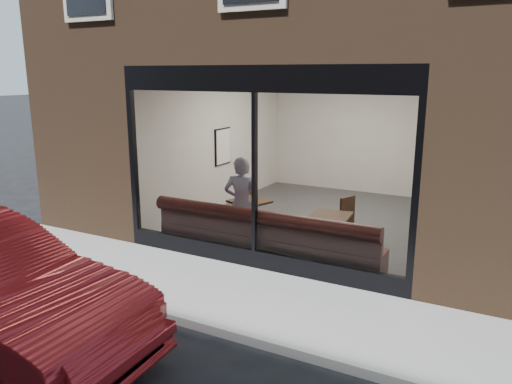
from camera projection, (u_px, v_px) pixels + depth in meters
The scene contains 21 objects.
ground at pixel (179, 321), 6.36m from camera, with size 120.00×120.00×0.00m, color black.
sidewalk_near at pixel (220, 291), 7.22m from camera, with size 40.00×2.00×0.01m, color gray.
kerb_near at pixel (176, 318), 6.31m from camera, with size 40.00×0.10×0.12m, color gray.
host_building_pier_left at pixel (238, 125), 14.57m from camera, with size 2.50×12.00×3.20m, color brown.
host_building_backfill at pixel (391, 122), 15.42m from camera, with size 5.00×6.00×3.20m, color brown.
cafe_floor at pixel (320, 220), 10.65m from camera, with size 6.00×6.00×0.00m, color #2D2D30.
cafe_ceiling at pixel (325, 67), 9.91m from camera, with size 6.00×6.00×0.00m, color white.
cafe_wall_back at pixel (364, 132), 12.84m from camera, with size 5.00×5.00×0.00m, color beige.
cafe_wall_left at pixel (220, 139), 11.42m from camera, with size 6.00×6.00×0.00m, color beige.
cafe_wall_right at pixel (450, 156), 9.14m from camera, with size 6.00×6.00×0.00m, color beige.
storefront_kick at pixel (255, 259), 8.09m from camera, with size 5.00×0.10×0.30m, color black.
storefront_header at pixel (255, 79), 7.42m from camera, with size 5.00×0.10×0.40m, color black.
storefront_mullion at pixel (255, 174), 7.76m from camera, with size 0.06×0.10×2.50m, color black.
storefront_glass at pixel (254, 174), 7.73m from camera, with size 4.80×4.80×0.00m, color white.
banquette at pixel (266, 247), 8.41m from camera, with size 4.00×0.55×0.45m, color #3A1515.
person at pixel (242, 204), 8.69m from camera, with size 0.62×0.41×1.70m, color #9AA4CA.
cafe_table_left at pixel (249, 202), 9.32m from camera, with size 0.63×0.63×0.04m, color black.
cafe_table_right at pixel (331, 216), 8.40m from camera, with size 0.63×0.63×0.04m, color black.
cafe_chair_left at pixel (243, 217), 10.11m from camera, with size 0.42×0.42×0.04m, color black.
cafe_chair_right at pixel (338, 232), 9.13m from camera, with size 0.37×0.37×0.03m, color black.
wall_poster at pixel (223, 146), 11.51m from camera, with size 0.02×0.59×0.78m, color white.
Camera 1 is at (3.61, -4.65, 3.09)m, focal length 35.00 mm.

